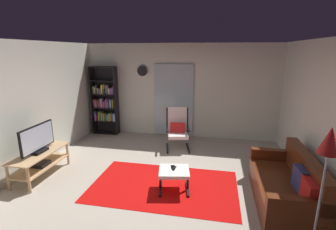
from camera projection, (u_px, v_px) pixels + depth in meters
ground_plane at (155, 187)px, 4.50m from camera, size 7.02×7.02×0.00m
wall_back at (180, 91)px, 6.92m from camera, size 5.60×0.06×2.60m
wall_left at (15, 111)px, 4.68m from camera, size 0.06×6.00×2.60m
wall_right at (331, 127)px, 3.66m from camera, size 0.06×6.00×2.60m
glass_door_panel at (173, 100)px, 6.96m from camera, size 1.10×0.01×2.00m
area_rug at (164, 186)px, 4.53m from camera, size 2.64×1.60×0.01m
tv_stand at (40, 160)px, 4.81m from camera, size 0.51×1.26×0.50m
television at (38, 140)px, 4.70m from camera, size 0.20×0.88×0.54m
bookshelf_near_tv at (105, 102)px, 7.22m from camera, size 0.74×0.30×1.97m
leather_sofa at (287, 187)px, 3.92m from camera, size 0.80×1.76×0.84m
lounge_armchair at (178, 127)px, 6.21m from camera, size 0.69×0.76×1.02m
ottoman at (174, 173)px, 4.31m from camera, size 0.60×0.57×0.40m
tv_remote at (174, 168)px, 4.33m from camera, size 0.06×0.15×0.02m
cell_phone at (173, 167)px, 4.38m from camera, size 0.10×0.15×0.01m
floor_lamp_by_sofa at (328, 153)px, 2.53m from camera, size 0.22×0.22×1.66m
wall_clock at (142, 71)px, 6.91m from camera, size 0.29×0.03×0.29m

